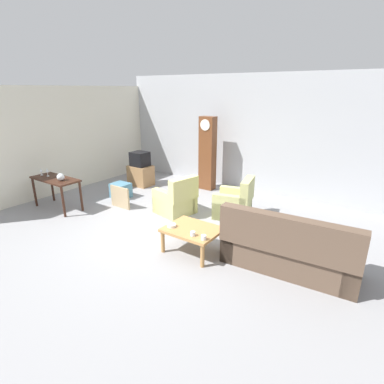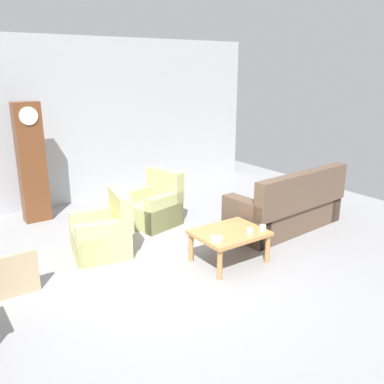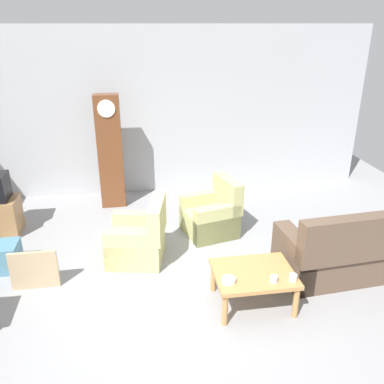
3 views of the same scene
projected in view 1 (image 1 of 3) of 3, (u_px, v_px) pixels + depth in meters
name	position (u px, v px, depth m)	size (l,w,h in m)	color
ground_plane	(170.00, 233.00, 6.24)	(10.40, 10.40, 0.00)	gray
garage_door_wall	(249.00, 134.00, 8.51)	(8.40, 0.16, 3.20)	#ADAFB5
pegboard_wall_left	(59.00, 141.00, 8.36)	(0.12, 6.40, 2.88)	silver
couch_floral	(289.00, 250.00, 4.87)	(2.16, 1.04, 1.04)	brown
armchair_olive_near	(176.00, 201.00, 7.12)	(0.93, 0.90, 0.92)	#CCC67A
armchair_olive_far	(235.00, 204.00, 6.96)	(0.95, 0.93, 0.92)	#B9BB76
coffee_table_wood	(193.00, 232.00, 5.41)	(0.96, 0.76, 0.46)	#B27F47
console_table_dark	(56.00, 183.00, 7.31)	(1.30, 0.56, 0.77)	#381E14
grandfather_clock	(207.00, 154.00, 8.66)	(0.44, 0.30, 2.08)	brown
tv_stand_cabinet	(141.00, 175.00, 9.24)	(0.68, 0.52, 0.60)	#997047
tv_crt	(140.00, 159.00, 9.07)	(0.48, 0.44, 0.42)	black
framed_picture_leaning	(120.00, 197.00, 7.49)	(0.60, 0.05, 0.53)	tan
storage_box_blue	(121.00, 190.00, 8.21)	(0.47, 0.41, 0.39)	teal
glass_dome_cloche	(61.00, 177.00, 7.07)	(0.17, 0.17, 0.17)	silver
cup_white_porcelain	(204.00, 237.00, 4.97)	(0.09, 0.09, 0.08)	white
cup_blue_rimmed	(193.00, 234.00, 5.11)	(0.09, 0.09, 0.08)	silver
bowl_white_stacked	(172.00, 225.00, 5.45)	(0.16, 0.16, 0.05)	white
wine_glass_tall	(41.00, 171.00, 7.48)	(0.07, 0.07, 0.18)	silver
wine_glass_mid	(47.00, 171.00, 7.38)	(0.07, 0.07, 0.21)	silver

